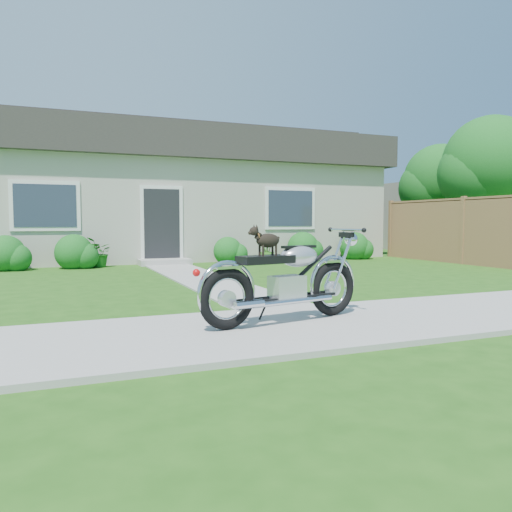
# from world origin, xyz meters

# --- Properties ---
(ground) EXTENTS (80.00, 80.00, 0.00)m
(ground) POSITION_xyz_m (0.00, 0.00, 0.00)
(ground) COLOR #235114
(ground) RESTS_ON ground
(sidewalk) EXTENTS (24.00, 2.20, 0.04)m
(sidewalk) POSITION_xyz_m (0.00, 0.00, 0.02)
(sidewalk) COLOR #9E9B93
(sidewalk) RESTS_ON ground
(walkway) EXTENTS (1.20, 8.00, 0.03)m
(walkway) POSITION_xyz_m (-1.50, 5.00, 0.01)
(walkway) COLOR #9E9B93
(walkway) RESTS_ON ground
(house) EXTENTS (12.60, 7.03, 4.50)m
(house) POSITION_xyz_m (-0.00, 11.99, 2.16)
(house) COLOR #B1ADA0
(house) RESTS_ON ground
(fence) EXTENTS (0.12, 6.62, 1.90)m
(fence) POSITION_xyz_m (6.30, 5.75, 0.94)
(fence) COLOR olive
(fence) RESTS_ON ground
(tree_near) EXTENTS (3.00, 3.00, 4.60)m
(tree_near) POSITION_xyz_m (8.96, 7.17, 2.95)
(tree_near) COLOR #3D2B1C
(tree_near) RESTS_ON ground
(tree_far) EXTENTS (2.72, 2.68, 4.11)m
(tree_far) POSITION_xyz_m (9.39, 9.93, 2.63)
(tree_far) COLOR #3D2B1C
(tree_far) RESTS_ON ground
(shrub_row) EXTENTS (10.89, 0.95, 0.95)m
(shrub_row) POSITION_xyz_m (-0.40, 8.50, 0.39)
(shrub_row) COLOR #195E1D
(shrub_row) RESTS_ON ground
(potted_plant_left) EXTENTS (0.61, 0.71, 0.79)m
(potted_plant_left) POSITION_xyz_m (-3.22, 8.55, 0.39)
(potted_plant_left) COLOR #195A18
(potted_plant_left) RESTS_ON ground
(potted_plant_right) EXTENTS (0.51, 0.51, 0.73)m
(potted_plant_right) POSITION_xyz_m (1.54, 8.55, 0.36)
(potted_plant_right) COLOR #2C631B
(potted_plant_right) RESTS_ON ground
(motorcycle_with_dog) EXTENTS (2.21, 0.75, 1.10)m
(motorcycle_with_dog) POSITION_xyz_m (-1.82, 0.16, 0.54)
(motorcycle_with_dog) COLOR black
(motorcycle_with_dog) RESTS_ON sidewalk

